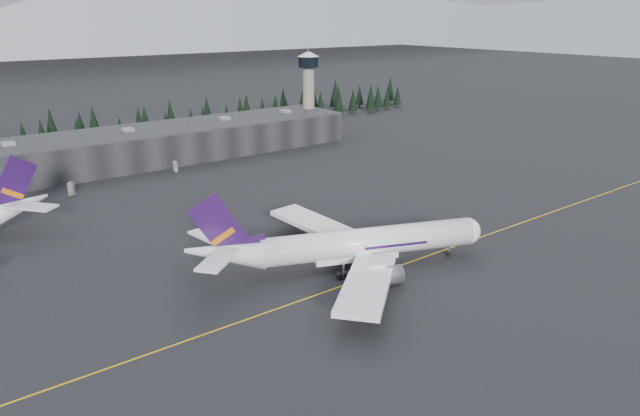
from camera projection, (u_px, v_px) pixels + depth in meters
ground at (374, 269)px, 126.59m from camera, size 1400.00×1400.00×0.00m
taxiline at (380, 273)px, 125.08m from camera, size 400.00×0.40×0.02m
terminal at (156, 144)px, 218.95m from camera, size 160.00×30.00×12.60m
control_tower at (308, 85)px, 258.46m from camera, size 10.00×10.00×37.70m
treeline at (122, 127)px, 246.50m from camera, size 360.00×20.00×15.00m
jet_main at (343, 245)px, 125.23m from camera, size 65.57×58.48×20.01m
gse_vehicle_a at (72, 194)px, 177.20m from camera, size 4.02×5.32×1.34m
gse_vehicle_b at (176, 170)px, 204.07m from camera, size 4.67×3.16×1.48m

